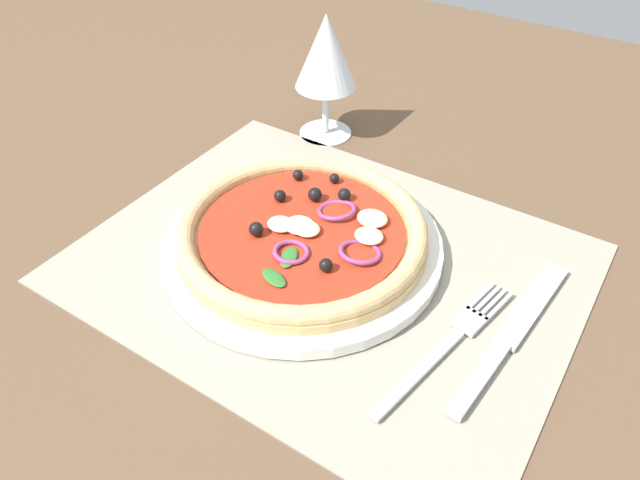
{
  "coord_description": "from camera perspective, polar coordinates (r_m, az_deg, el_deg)",
  "views": [
    {
      "loc": [
        22.18,
        -35.46,
        38.88
      ],
      "look_at": [
        -0.87,
        0.0,
        2.61
      ],
      "focal_mm": 33.99,
      "sensor_mm": 36.0,
      "label": 1
    }
  ],
  "objects": [
    {
      "name": "placemat",
      "position": [
        0.57,
        0.74,
        -2.15
      ],
      "size": [
        44.77,
        34.92,
        0.4
      ],
      "primitive_type": "cube",
      "color": "gray",
      "rests_on": "ground_plane"
    },
    {
      "name": "plate",
      "position": [
        0.58,
        -1.8,
        -0.59
      ],
      "size": [
        26.56,
        26.56,
        1.21
      ],
      "primitive_type": "cylinder",
      "color": "silver",
      "rests_on": "placemat"
    },
    {
      "name": "pizza",
      "position": [
        0.56,
        -1.76,
        0.7
      ],
      "size": [
        23.61,
        23.61,
        2.69
      ],
      "color": "tan",
      "rests_on": "plate"
    },
    {
      "name": "fork",
      "position": [
        0.51,
        12.29,
        -9.16
      ],
      "size": [
        4.7,
        17.98,
        0.44
      ],
      "rotation": [
        0.0,
        0.0,
        1.39
      ],
      "color": "silver",
      "rests_on": "placemat"
    },
    {
      "name": "knife",
      "position": [
        0.53,
        17.67,
        -8.19
      ],
      "size": [
        3.41,
        20.07,
        0.62
      ],
      "rotation": [
        0.0,
        0.0,
        1.48
      ],
      "color": "silver",
      "rests_on": "placemat"
    },
    {
      "name": "ground_plane",
      "position": [
        0.58,
        0.72,
        -3.16
      ],
      "size": [
        190.0,
        140.0,
        2.4
      ],
      "primitive_type": "cube",
      "color": "brown"
    },
    {
      "name": "wine_glass",
      "position": [
        0.72,
        0.56,
        16.99
      ],
      "size": [
        7.2,
        7.2,
        14.9
      ],
      "color": "silver",
      "rests_on": "ground_plane"
    }
  ]
}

